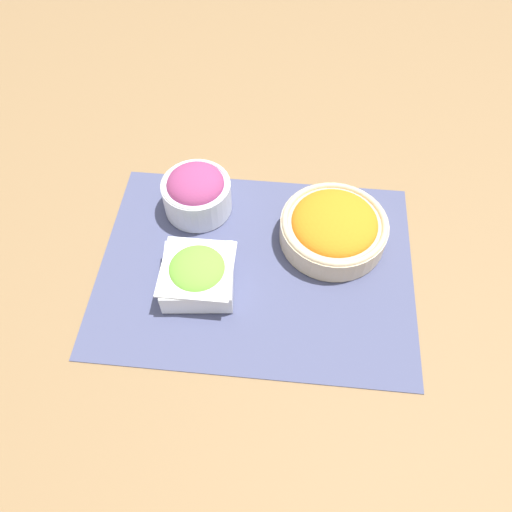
{
  "coord_description": "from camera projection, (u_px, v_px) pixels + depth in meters",
  "views": [
    {
      "loc": [
        -0.05,
        0.48,
        0.73
      ],
      "look_at": [
        0.0,
        0.0,
        0.03
      ],
      "focal_mm": 35.0,
      "sensor_mm": 36.0,
      "label": 1
    }
  ],
  "objects": [
    {
      "name": "ground_plane",
      "position": [
        256.0,
        267.0,
        0.88
      ],
      "size": [
        3.0,
        3.0,
        0.0
      ],
      "primitive_type": "plane",
      "color": "olive"
    },
    {
      "name": "placemat",
      "position": [
        256.0,
        266.0,
        0.88
      ],
      "size": [
        0.55,
        0.41,
        0.0
      ],
      "color": "#474C70",
      "rests_on": "ground_plane"
    },
    {
      "name": "lettuce_bowl",
      "position": [
        198.0,
        274.0,
        0.83
      ],
      "size": [
        0.13,
        0.13,
        0.06
      ],
      "color": "white",
      "rests_on": "placemat"
    },
    {
      "name": "carrot_bowl",
      "position": [
        334.0,
        227.0,
        0.88
      ],
      "size": [
        0.19,
        0.19,
        0.07
      ],
      "color": "beige",
      "rests_on": "placemat"
    },
    {
      "name": "onion_bowl",
      "position": [
        197.0,
        192.0,
        0.92
      ],
      "size": [
        0.13,
        0.13,
        0.09
      ],
      "color": "silver",
      "rests_on": "placemat"
    }
  ]
}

